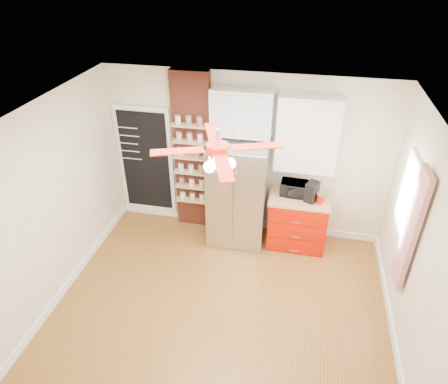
% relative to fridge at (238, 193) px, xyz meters
% --- Properties ---
extents(floor, '(4.50, 4.50, 0.00)m').
position_rel_fridge_xyz_m(floor, '(0.05, -1.63, -0.88)').
color(floor, olive).
rests_on(floor, ground).
extents(ceiling, '(4.50, 4.50, 0.00)m').
position_rel_fridge_xyz_m(ceiling, '(0.05, -1.63, 1.83)').
color(ceiling, white).
rests_on(ceiling, wall_back).
extents(wall_back, '(4.50, 0.02, 2.70)m').
position_rel_fridge_xyz_m(wall_back, '(0.05, 0.37, 0.48)').
color(wall_back, '#EDE8BE').
rests_on(wall_back, floor).
extents(wall_left, '(0.02, 4.00, 2.70)m').
position_rel_fridge_xyz_m(wall_left, '(-2.20, -1.63, 0.48)').
color(wall_left, '#EDE8BE').
rests_on(wall_left, floor).
extents(wall_right, '(0.02, 4.00, 2.70)m').
position_rel_fridge_xyz_m(wall_right, '(2.30, -1.63, 0.48)').
color(wall_right, '#EDE8BE').
rests_on(wall_right, floor).
extents(chalkboard, '(0.95, 0.05, 1.95)m').
position_rel_fridge_xyz_m(chalkboard, '(-1.65, 0.33, 0.23)').
color(chalkboard, white).
rests_on(chalkboard, wall_back).
extents(brick_pillar, '(0.60, 0.16, 2.70)m').
position_rel_fridge_xyz_m(brick_pillar, '(-0.80, 0.29, 0.48)').
color(brick_pillar, brown).
rests_on(brick_pillar, floor).
extents(fridge, '(0.90, 0.70, 1.75)m').
position_rel_fridge_xyz_m(fridge, '(0.00, 0.00, 0.00)').
color(fridge, silver).
rests_on(fridge, floor).
extents(upper_glass_cabinet, '(0.90, 0.35, 0.70)m').
position_rel_fridge_xyz_m(upper_glass_cabinet, '(0.00, 0.20, 1.27)').
color(upper_glass_cabinet, white).
rests_on(upper_glass_cabinet, wall_back).
extents(red_cabinet, '(0.94, 0.64, 0.90)m').
position_rel_fridge_xyz_m(red_cabinet, '(0.97, 0.05, -0.42)').
color(red_cabinet, '#BE1100').
rests_on(red_cabinet, floor).
extents(upper_shelf_unit, '(0.90, 0.30, 1.15)m').
position_rel_fridge_xyz_m(upper_shelf_unit, '(0.97, 0.22, 1.00)').
color(upper_shelf_unit, white).
rests_on(upper_shelf_unit, wall_back).
extents(window, '(0.04, 0.75, 1.05)m').
position_rel_fridge_xyz_m(window, '(2.28, -0.73, 0.68)').
color(window, white).
rests_on(window, wall_right).
extents(curtain, '(0.06, 0.40, 1.55)m').
position_rel_fridge_xyz_m(curtain, '(2.23, -1.28, 0.57)').
color(curtain, '#AE1917').
rests_on(curtain, wall_right).
extents(ceiling_fan, '(1.40, 1.40, 0.44)m').
position_rel_fridge_xyz_m(ceiling_fan, '(0.05, -1.63, 1.55)').
color(ceiling_fan, silver).
rests_on(ceiling_fan, ceiling).
extents(toaster_oven, '(0.43, 0.30, 0.23)m').
position_rel_fridge_xyz_m(toaster_oven, '(0.86, 0.10, 0.14)').
color(toaster_oven, black).
rests_on(toaster_oven, red_cabinet).
extents(coffee_maker, '(0.23, 0.26, 0.31)m').
position_rel_fridge_xyz_m(coffee_maker, '(1.14, -0.01, 0.18)').
color(coffee_maker, black).
rests_on(coffee_maker, red_cabinet).
extents(canister_left, '(0.13, 0.13, 0.14)m').
position_rel_fridge_xyz_m(canister_left, '(1.26, -0.06, 0.10)').
color(canister_left, '#AB0C09').
rests_on(canister_left, red_cabinet).
extents(canister_right, '(0.12, 0.12, 0.14)m').
position_rel_fridge_xyz_m(canister_right, '(1.28, 0.03, 0.09)').
color(canister_right, red).
rests_on(canister_right, red_cabinet).
extents(pantry_jar_oats, '(0.13, 0.13, 0.14)m').
position_rel_fridge_xyz_m(pantry_jar_oats, '(-0.98, 0.18, 0.57)').
color(pantry_jar_oats, '#ECEBB4').
rests_on(pantry_jar_oats, brick_pillar).
extents(pantry_jar_beans, '(0.10, 0.10, 0.14)m').
position_rel_fridge_xyz_m(pantry_jar_beans, '(-0.69, 0.16, 0.57)').
color(pantry_jar_beans, olive).
rests_on(pantry_jar_beans, brick_pillar).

